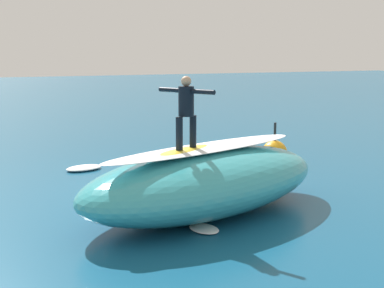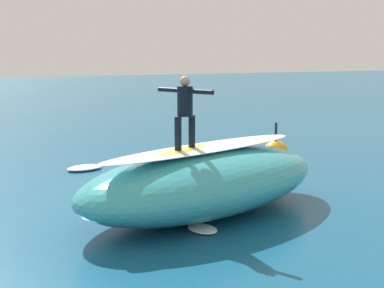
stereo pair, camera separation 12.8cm
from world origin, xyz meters
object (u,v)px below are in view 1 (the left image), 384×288
Objects in this scene: surfer_paddling at (197,159)px; buoy_marker at (274,153)px; surfboard_riding at (186,151)px; surfboard_paddling at (196,166)px; surfer_riding at (186,107)px.

buoy_marker is at bearing 106.15° from surfer_paddling.
surfer_paddling is at bearing -21.11° from buoy_marker.
surfboard_riding is 5.31m from surfer_paddling.
surfboard_paddling is 1.76× the size of buoy_marker.
surfer_paddling is 1.16× the size of buoy_marker.
surfer_riding is at bearing 11.31° from surfer_paddling.
surfer_riding is at bearing 0.00° from surfboard_riding.
surfer_riding is (0.00, 0.00, 0.90)m from surfboard_riding.
surfboard_riding is 1.33× the size of surfer_riding.
surfboard_paddling is 2.40m from buoy_marker.
surfboard_paddling is 0.23m from surfer_paddling.
surfer_paddling is (-0.08, -0.11, 0.19)m from surfboard_paddling.
surfer_paddling is at bearing -180.00° from surfboard_paddling.
surfer_riding is at bearing 40.66° from buoy_marker.
surfer_paddling is (-2.26, -4.65, -1.19)m from surfboard_riding.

